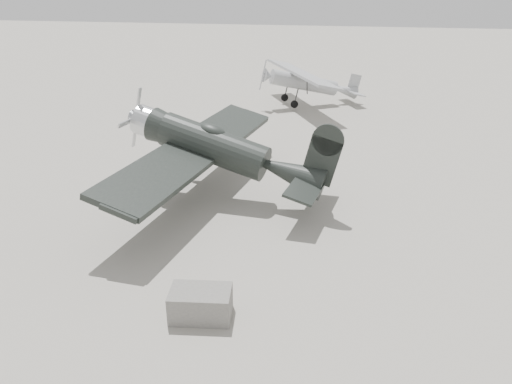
% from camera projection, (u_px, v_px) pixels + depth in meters
% --- Properties ---
extents(ground, '(160.00, 160.00, 0.00)m').
position_uv_depth(ground, '(239.00, 276.00, 15.25)').
color(ground, gray).
rests_on(ground, ground).
extents(lowwing_monoplane, '(8.76, 12.19, 3.91)m').
position_uv_depth(lowwing_monoplane, '(223.00, 150.00, 19.77)').
color(lowwing_monoplane, black).
rests_on(lowwing_monoplane, ground).
extents(highwing_monoplane, '(7.66, 9.79, 2.88)m').
position_uv_depth(highwing_monoplane, '(308.00, 80.00, 34.07)').
color(highwing_monoplane, '#A5A7AA').
rests_on(highwing_monoplane, ground).
extents(equipment_block, '(1.74, 1.20, 0.81)m').
position_uv_depth(equipment_block, '(201.00, 304.00, 13.33)').
color(equipment_block, slate).
rests_on(equipment_block, ground).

